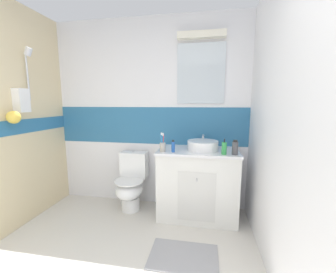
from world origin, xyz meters
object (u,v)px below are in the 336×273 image
Objects in this scene: toilet at (131,183)px; soap_dispenser at (224,148)px; sink_basin at (203,145)px; mouthwash_bottle at (235,148)px; deodorant_spray_can at (173,147)px; toothbrush_cup at (163,146)px.

toilet is 1.31m from soap_dispenser.
sink_basin reaches higher than toilet.
soap_dispenser is at bearing -174.81° from mouthwash_bottle.
sink_basin is 2.33× the size of soap_dispenser.
soap_dispenser is 0.12m from mouthwash_bottle.
toilet is at bearing 160.74° from deodorant_spray_can.
toothbrush_cup is at bearing 178.69° from soap_dispenser.
toothbrush_cup is 1.58× the size of deodorant_spray_can.
deodorant_spray_can is (0.59, -0.21, 0.56)m from toilet.
mouthwash_bottle is at bearing 5.19° from soap_dispenser.
toothbrush_cup is at bearing 176.30° from deodorant_spray_can.
toothbrush_cup reaches higher than sink_basin.
deodorant_spray_can is 0.68m from mouthwash_bottle.
deodorant_spray_can is at bearing 179.21° from soap_dispenser.
toilet is at bearing 177.64° from sink_basin.
deodorant_spray_can is (-0.33, -0.17, 0.00)m from sink_basin.
mouthwash_bottle is (0.35, -0.17, 0.02)m from sink_basin.
mouthwash_bottle is (0.12, 0.01, 0.01)m from soap_dispenser.
toilet is (-0.92, 0.04, -0.56)m from sink_basin.
sink_basin reaches higher than deodorant_spray_can.
toothbrush_cup is at bearing -160.38° from sink_basin.
deodorant_spray_can reaches higher than toilet.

